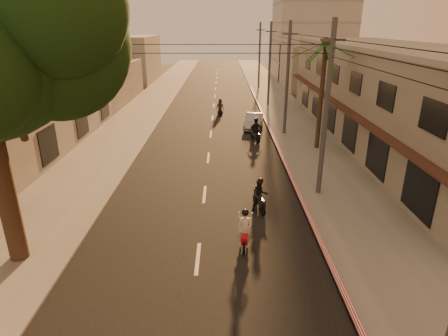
{
  "coord_description": "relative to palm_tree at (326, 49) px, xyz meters",
  "views": [
    {
      "loc": [
        0.98,
        -10.54,
        8.67
      ],
      "look_at": [
        1.06,
        7.9,
        1.59
      ],
      "focal_mm": 30.0,
      "sensor_mm": 36.0,
      "label": 1
    }
  ],
  "objects": [
    {
      "name": "shophouse_row",
      "position": [
        5.95,
        2.0,
        -3.5
      ],
      "size": [
        8.8,
        34.2,
        7.3
      ],
      "color": "gray",
      "rests_on": "ground"
    },
    {
      "name": "ground",
      "position": [
        -8.0,
        -16.0,
        -7.15
      ],
      "size": [
        160.0,
        160.0,
        0.0
      ],
      "primitive_type": "plane",
      "color": "#383023",
      "rests_on": "ground"
    },
    {
      "name": "parked_car",
      "position": [
        -4.23,
        6.01,
        -6.5
      ],
      "size": [
        2.82,
        4.44,
        1.29
      ],
      "primitive_type": "imported",
      "rotation": [
        0.0,
        0.0,
        -0.19
      ],
      "color": "#97999F",
      "rests_on": "ground"
    },
    {
      "name": "sidewalk_left",
      "position": [
        -15.5,
        4.0,
        -7.09
      ],
      "size": [
        5.0,
        140.0,
        0.12
      ],
      "primitive_type": "cube",
      "color": "slate",
      "rests_on": "ground"
    },
    {
      "name": "sidewalk_right",
      "position": [
        -0.5,
        4.0,
        -7.09
      ],
      "size": [
        5.0,
        140.0,
        0.12
      ],
      "primitive_type": "cube",
      "color": "slate",
      "rests_on": "ground"
    },
    {
      "name": "scooter_mid_a",
      "position": [
        -5.18,
        -9.87,
        -6.36
      ],
      "size": [
        1.06,
        1.75,
        1.74
      ],
      "rotation": [
        0.0,
        0.0,
        0.22
      ],
      "color": "black",
      "rests_on": "ground"
    },
    {
      "name": "utility_poles",
      "position": [
        -1.8,
        4.0,
        -0.61
      ],
      "size": [
        1.2,
        48.26,
        9.0
      ],
      "color": "#38383A",
      "rests_on": "ground"
    },
    {
      "name": "filler_right",
      "position": [
        6.0,
        29.0,
        -4.15
      ],
      "size": [
        8.0,
        14.0,
        6.0
      ],
      "primitive_type": "cube",
      "color": "#A49F94",
      "rests_on": "ground"
    },
    {
      "name": "palm_tree",
      "position": [
        0.0,
        0.0,
        0.0
      ],
      "size": [
        5.0,
        5.0,
        8.2
      ],
      "color": "black",
      "rests_on": "ground"
    },
    {
      "name": "filler_left_near",
      "position": [
        -22.0,
        18.0,
        -4.95
      ],
      "size": [
        8.0,
        14.0,
        4.4
      ],
      "primitive_type": "cube",
      "color": "#A49F94",
      "rests_on": "ground"
    },
    {
      "name": "scooter_red",
      "position": [
        -6.1,
        -13.1,
        -6.39
      ],
      "size": [
        0.72,
        1.76,
        1.73
      ],
      "rotation": [
        0.0,
        0.0,
        -0.09
      ],
      "color": "black",
      "rests_on": "ground"
    },
    {
      "name": "road",
      "position": [
        -8.0,
        4.0,
        -7.14
      ],
      "size": [
        10.0,
        140.0,
        0.02
      ],
      "primitive_type": "cube",
      "color": "black",
      "rests_on": "ground"
    },
    {
      "name": "filler_left_far",
      "position": [
        -22.0,
        36.0,
        -3.65
      ],
      "size": [
        8.0,
        14.0,
        7.0
      ],
      "primitive_type": "cube",
      "color": "#A49F94",
      "rests_on": "ground"
    },
    {
      "name": "scooter_far_a",
      "position": [
        -7.25,
        11.17,
        -6.38
      ],
      "size": [
        0.87,
        1.74,
        1.7
      ],
      "rotation": [
        0.0,
        0.0,
        0.09
      ],
      "color": "black",
      "rests_on": "ground"
    },
    {
      "name": "curb_stripe",
      "position": [
        -2.9,
        -1.0,
        -7.05
      ],
      "size": [
        0.2,
        60.0,
        0.2
      ],
      "primitive_type": "cube",
      "color": "red",
      "rests_on": "ground"
    },
    {
      "name": "scooter_mid_b",
      "position": [
        -4.39,
        1.98,
        -6.28
      ],
      "size": [
        1.28,
        1.91,
        1.92
      ],
      "rotation": [
        0.0,
        0.0,
        0.26
      ],
      "color": "black",
      "rests_on": "ground"
    }
  ]
}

